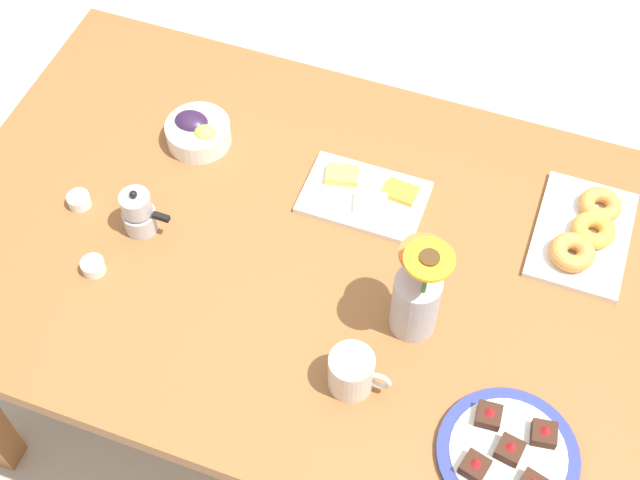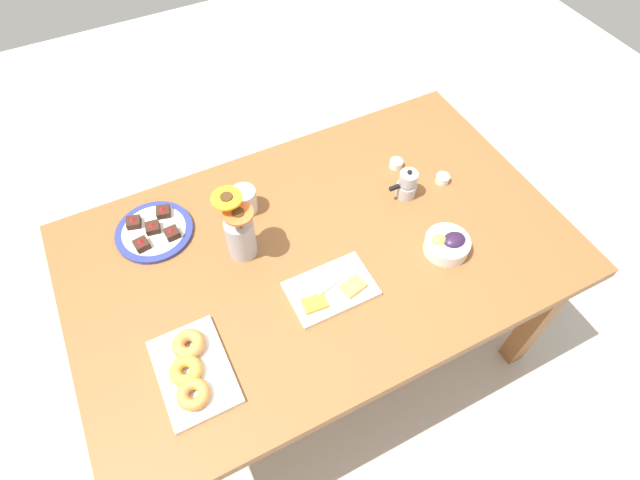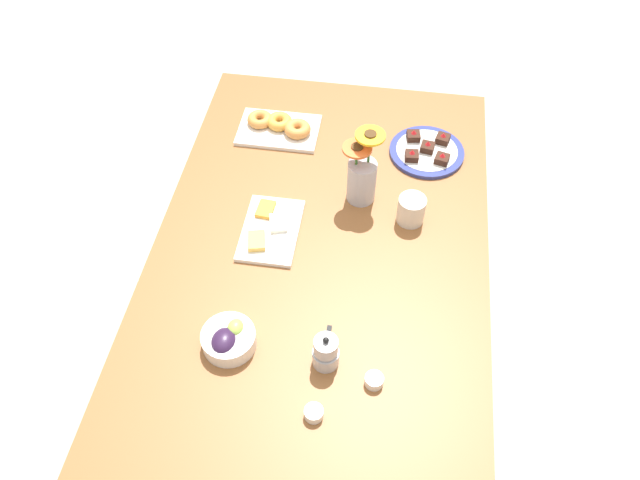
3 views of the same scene
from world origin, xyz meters
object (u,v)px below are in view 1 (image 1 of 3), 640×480
object	(u,v)px
jam_cup_berry	(79,200)
dessert_plate	(508,454)
croissant_platter	(585,232)
moka_pot	(139,213)
grape_bowl	(198,131)
cheese_platter	(365,196)
dining_table	(320,274)
flower_vase	(416,299)
coffee_mug	(352,372)
jam_cup_honey	(93,266)

from	to	relation	value
jam_cup_berry	dessert_plate	distance (m)	1.01
croissant_platter	moka_pot	size ratio (longest dim) A/B	2.35
croissant_platter	moka_pot	xyz separation A→B (m)	(-0.87, -0.29, 0.03)
grape_bowl	cheese_platter	bearing A→B (deg)	-4.12
dining_table	flower_vase	world-z (taller)	flower_vase
coffee_mug	flower_vase	world-z (taller)	flower_vase
croissant_platter	jam_cup_berry	bearing A→B (deg)	-164.63
jam_cup_berry	flower_vase	world-z (taller)	flower_vase
dining_table	coffee_mug	size ratio (longest dim) A/B	13.35
dining_table	croissant_platter	size ratio (longest dim) A/B	5.71
croissant_platter	flower_vase	world-z (taller)	flower_vase
dining_table	dessert_plate	xyz separation A→B (m)	(0.46, -0.30, 0.10)
grape_bowl	dessert_plate	distance (m)	0.95
dining_table	grape_bowl	xyz separation A→B (m)	(-0.36, 0.19, 0.12)
cheese_platter	flower_vase	bearing A→B (deg)	-54.62
croissant_platter	jam_cup_berry	size ratio (longest dim) A/B	5.83
moka_pot	croissant_platter	bearing A→B (deg)	18.34
dining_table	flower_vase	bearing A→B (deg)	-23.17
jam_cup_berry	dessert_plate	size ratio (longest dim) A/B	0.19
jam_cup_honey	dessert_plate	size ratio (longest dim) A/B	0.19
coffee_mug	moka_pot	size ratio (longest dim) A/B	1.01
cheese_platter	jam_cup_honey	bearing A→B (deg)	-141.60
grape_bowl	moka_pot	world-z (taller)	moka_pot
jam_cup_berry	dessert_plate	world-z (taller)	dessert_plate
dining_table	cheese_platter	xyz separation A→B (m)	(0.04, 0.16, 0.10)
cheese_platter	flower_vase	distance (m)	0.33
flower_vase	jam_cup_berry	bearing A→B (deg)	177.34
grape_bowl	dessert_plate	xyz separation A→B (m)	(0.82, -0.49, -0.02)
coffee_mug	grape_bowl	xyz separation A→B (m)	(-0.52, 0.45, -0.02)
dining_table	jam_cup_honey	distance (m)	0.47
croissant_platter	jam_cup_berry	distance (m)	1.06
dining_table	cheese_platter	world-z (taller)	cheese_platter
jam_cup_berry	cheese_platter	bearing A→B (deg)	21.59
coffee_mug	grape_bowl	size ratio (longest dim) A/B	0.83
flower_vase	dining_table	bearing A→B (deg)	156.83
dining_table	dessert_plate	bearing A→B (deg)	-32.85
dining_table	jam_cup_berry	distance (m)	0.53
jam_cup_honey	dining_table	bearing A→B (deg)	25.89
cheese_platter	dining_table	bearing A→B (deg)	-105.06
croissant_platter	cheese_platter	bearing A→B (deg)	-172.84
cheese_platter	flower_vase	world-z (taller)	flower_vase
cheese_platter	croissant_platter	size ratio (longest dim) A/B	0.93
croissant_platter	moka_pot	world-z (taller)	moka_pot
flower_vase	jam_cup_honey	bearing A→B (deg)	-170.82
dining_table	jam_cup_berry	xyz separation A→B (m)	(-0.52, -0.06, 0.10)
grape_bowl	coffee_mug	bearing A→B (deg)	-41.04
cheese_platter	jam_cup_honey	xyz separation A→B (m)	(-0.46, -0.36, 0.01)
dining_table	croissant_platter	world-z (taller)	croissant_platter
coffee_mug	jam_cup_berry	distance (m)	0.71
coffee_mug	cheese_platter	distance (m)	0.44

